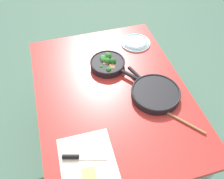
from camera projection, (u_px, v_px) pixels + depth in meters
ground_plane at (112, 149)px, 2.12m from camera, size 14.00×14.00×0.00m
dining_table_red at (112, 99)px, 1.62m from camera, size 1.28×0.93×0.74m
skillet_broccoli at (108, 64)px, 1.69m from camera, size 0.33×0.27×0.07m
skillet_eggs at (155, 93)px, 1.52m from camera, size 0.41×0.30×0.05m
wooden_spoon at (170, 114)px, 1.44m from camera, size 0.30×0.24×0.02m
parchment_sheet at (89, 166)px, 1.24m from camera, size 0.39×0.28×0.00m
grater_knife at (78, 157)px, 1.26m from camera, size 0.09×0.23×0.02m
cheese_block at (89, 178)px, 1.17m from camera, size 0.08×0.07×0.06m
dinner_plate_stack at (136, 42)px, 1.88m from camera, size 0.22×0.22×0.03m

